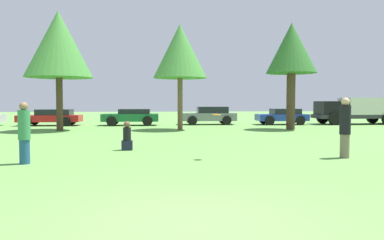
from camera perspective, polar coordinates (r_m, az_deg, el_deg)
The scene contains 13 objects.
ground_plane at distance 5.55m, azimuth -0.70°, elevation -15.71°, with size 120.00×120.00×0.00m, color #5B8E42.
person_thrower at distance 11.51m, azimuth -24.35°, elevation -1.77°, with size 0.33×0.33×1.75m.
person_catcher at distance 12.55m, azimuth 22.43°, elevation -1.01°, with size 0.34×0.34×1.89m.
frisbee at distance 11.37m, azimuth 3.76°, elevation 0.83°, with size 0.26×0.26×0.04m.
bystander_sitting at distance 13.71m, azimuth -9.93°, elevation -2.69°, with size 0.38×0.32×1.06m.
tree_0 at distance 24.13m, azimuth -19.80°, elevation 10.84°, with size 4.01×4.01×7.22m.
tree_1 at distance 23.41m, azimuth -1.86°, elevation 10.45°, with size 3.33×3.33×6.56m.
tree_2 at distance 24.54m, azimuth 15.01°, elevation 10.37°, with size 3.15×3.15×6.70m.
parked_car_red at distance 29.22m, azimuth -20.79°, elevation 0.46°, with size 4.47×1.93×1.20m.
parked_car_green at distance 27.96m, azimuth -9.29°, elevation 0.55°, with size 4.17×1.94×1.22m.
parked_car_grey at distance 28.67m, azimuth 2.68°, elevation 0.76°, with size 4.21×1.90×1.37m.
parked_car_blue at distance 29.42m, azimuth 13.72°, elevation 0.61°, with size 3.83×1.92×1.22m.
delivery_truck_black at distance 31.86m, azimuth 24.17°, elevation 1.54°, with size 6.77×2.46×2.07m.
Camera 1 is at (-0.44, -5.24, 1.76)m, focal length 34.76 mm.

